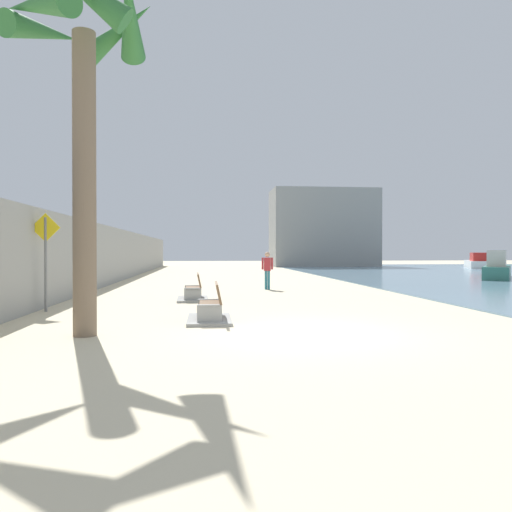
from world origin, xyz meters
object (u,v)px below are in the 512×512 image
Objects in this scene: boat_far_left at (478,262)px; pedestrian_sign at (46,251)px; palm_tree at (83,68)px; boat_outer at (497,268)px; person_walking at (267,267)px; bench_far at (194,294)px; bench_near at (210,312)px.

pedestrian_sign is at bearing -134.58° from boat_far_left.
palm_tree reaches higher than boat_outer.
person_walking reaches higher than boat_far_left.
boat_outer is 2.13× the size of pedestrian_sign.
bench_far is 1.21× the size of person_walking.
bench_far is 5.75m from person_walking.
pedestrian_sign reaches higher than person_walking.
boat_far_left is (24.91, 25.27, -0.41)m from person_walking.
bench_far is at bearing -148.56° from boat_outer.
person_walking is 0.28× the size of boat_outer.
bench_near is (2.68, 2.00, -5.39)m from palm_tree.
pedestrian_sign is at bearing -134.55° from person_walking.
person_walking is at bearing 74.76° from bench_near.
boat_far_left is 2.59× the size of pedestrian_sign.
boat_far_left is at bearing 45.41° from person_walking.
boat_far_left is (27.67, 35.39, 0.38)m from bench_near.
bench_far is 0.34× the size of boat_outer.
palm_tree is 6.23m from pedestrian_sign.
bench_far is at bearing 74.09° from palm_tree.
bench_far is 5.46m from pedestrian_sign.
palm_tree is at bearing -114.14° from person_walking.
bench_far is (-0.55, 5.47, 0.00)m from bench_near.
palm_tree reaches higher than bench_far.
bench_far is 22.19m from boat_outer.
bench_near is at bearing -128.02° from boat_far_left.
boat_outer reaches higher than boat_far_left.
palm_tree is 6.34m from bench_near.
boat_outer is (15.63, 6.93, -0.34)m from person_walking.
boat_outer is at bearing 23.90° from person_walking.
palm_tree reaches higher than boat_far_left.
pedestrian_sign is (-2.13, 4.44, -3.82)m from palm_tree.
palm_tree is 3.64× the size of bench_far.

